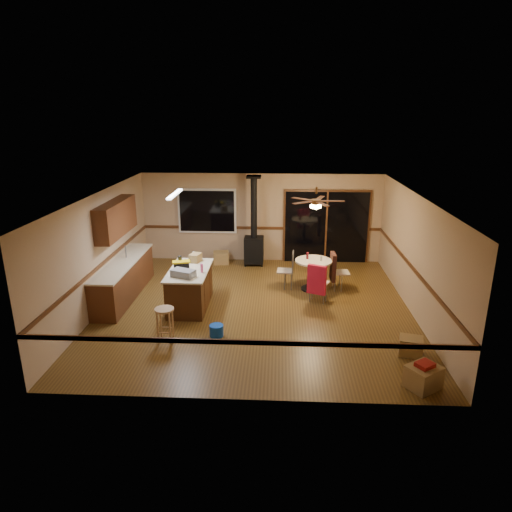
# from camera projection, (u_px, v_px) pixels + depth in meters

# --- Properties ---
(floor) EXTENTS (7.00, 7.00, 0.00)m
(floor) POSITION_uv_depth(u_px,v_px,m) (255.00, 308.00, 10.48)
(floor) COLOR brown
(floor) RESTS_ON ground
(ceiling) EXTENTS (7.00, 7.00, 0.00)m
(ceiling) POSITION_uv_depth(u_px,v_px,m) (255.00, 195.00, 9.69)
(ceiling) COLOR silver
(ceiling) RESTS_ON ground
(wall_back) EXTENTS (7.00, 0.00, 7.00)m
(wall_back) POSITION_uv_depth(u_px,v_px,m) (261.00, 218.00, 13.41)
(wall_back) COLOR tan
(wall_back) RESTS_ON ground
(wall_front) EXTENTS (7.00, 0.00, 7.00)m
(wall_front) POSITION_uv_depth(u_px,v_px,m) (243.00, 325.00, 6.76)
(wall_front) COLOR tan
(wall_front) RESTS_ON ground
(wall_left) EXTENTS (0.00, 7.00, 7.00)m
(wall_left) POSITION_uv_depth(u_px,v_px,m) (100.00, 251.00, 10.25)
(wall_left) COLOR tan
(wall_left) RESTS_ON ground
(wall_right) EXTENTS (0.00, 7.00, 7.00)m
(wall_right) POSITION_uv_depth(u_px,v_px,m) (416.00, 256.00, 9.92)
(wall_right) COLOR tan
(wall_right) RESTS_ON ground
(chair_rail) EXTENTS (7.00, 7.00, 0.08)m
(chair_rail) POSITION_uv_depth(u_px,v_px,m) (255.00, 266.00, 10.18)
(chair_rail) COLOR #4A2812
(chair_rail) RESTS_ON ground
(window) EXTENTS (1.72, 0.10, 1.32)m
(window) POSITION_uv_depth(u_px,v_px,m) (207.00, 211.00, 13.38)
(window) COLOR black
(window) RESTS_ON ground
(sliding_door) EXTENTS (2.52, 0.10, 2.10)m
(sliding_door) POSITION_uv_depth(u_px,v_px,m) (326.00, 227.00, 13.35)
(sliding_door) COLOR black
(sliding_door) RESTS_ON ground
(lower_cabinets) EXTENTS (0.60, 3.00, 0.86)m
(lower_cabinets) POSITION_uv_depth(u_px,v_px,m) (124.00, 280.00, 10.98)
(lower_cabinets) COLOR #522914
(lower_cabinets) RESTS_ON ground
(countertop) EXTENTS (0.64, 3.04, 0.04)m
(countertop) POSITION_uv_depth(u_px,v_px,m) (122.00, 262.00, 10.84)
(countertop) COLOR beige
(countertop) RESTS_ON lower_cabinets
(upper_cabinets) EXTENTS (0.35, 2.00, 0.80)m
(upper_cabinets) POSITION_uv_depth(u_px,v_px,m) (116.00, 218.00, 10.73)
(upper_cabinets) COLOR #522914
(upper_cabinets) RESTS_ON ground
(kitchen_island) EXTENTS (0.88, 1.68, 0.90)m
(kitchen_island) POSITION_uv_depth(u_px,v_px,m) (190.00, 288.00, 10.42)
(kitchen_island) COLOR #422410
(kitchen_island) RESTS_ON ground
(wood_stove) EXTENTS (0.55, 0.50, 2.52)m
(wood_stove) POSITION_uv_depth(u_px,v_px,m) (254.00, 241.00, 13.17)
(wood_stove) COLOR black
(wood_stove) RESTS_ON ground
(ceiling_fan) EXTENTS (0.24, 0.24, 0.55)m
(ceiling_fan) POSITION_uv_depth(u_px,v_px,m) (316.00, 203.00, 10.87)
(ceiling_fan) COLOR brown
(ceiling_fan) RESTS_ON ceiling
(fluorescent_strip) EXTENTS (0.10, 1.20, 0.04)m
(fluorescent_strip) POSITION_uv_depth(u_px,v_px,m) (175.00, 194.00, 10.07)
(fluorescent_strip) COLOR white
(fluorescent_strip) RESTS_ON ceiling
(toolbox_grey) EXTENTS (0.57, 0.45, 0.16)m
(toolbox_grey) POSITION_uv_depth(u_px,v_px,m) (183.00, 273.00, 9.82)
(toolbox_grey) COLOR slate
(toolbox_grey) RESTS_ON kitchen_island
(toolbox_black) EXTENTS (0.37, 0.26, 0.19)m
(toolbox_black) POSITION_uv_depth(u_px,v_px,m) (182.00, 266.00, 10.21)
(toolbox_black) COLOR black
(toolbox_black) RESTS_ON kitchen_island
(toolbox_yellow_lid) EXTENTS (0.44, 0.31, 0.03)m
(toolbox_yellow_lid) POSITION_uv_depth(u_px,v_px,m) (181.00, 262.00, 10.18)
(toolbox_yellow_lid) COLOR gold
(toolbox_yellow_lid) RESTS_ON toolbox_black
(box_on_island) EXTENTS (0.30, 0.35, 0.20)m
(box_on_island) POSITION_uv_depth(u_px,v_px,m) (195.00, 258.00, 10.78)
(box_on_island) COLOR olive
(box_on_island) RESTS_ON kitchen_island
(bottle_dark) EXTENTS (0.11, 0.11, 0.30)m
(bottle_dark) POSITION_uv_depth(u_px,v_px,m) (180.00, 262.00, 10.29)
(bottle_dark) COLOR black
(bottle_dark) RESTS_ON kitchen_island
(bottle_pink) EXTENTS (0.07, 0.07, 0.19)m
(bottle_pink) POSITION_uv_depth(u_px,v_px,m) (202.00, 268.00, 10.08)
(bottle_pink) COLOR #D84C8C
(bottle_pink) RESTS_ON kitchen_island
(bottle_white) EXTENTS (0.07, 0.07, 0.19)m
(bottle_white) POSITION_uv_depth(u_px,v_px,m) (194.00, 256.00, 10.94)
(bottle_white) COLOR white
(bottle_white) RESTS_ON kitchen_island
(bar_stool) EXTENTS (0.40, 0.40, 0.68)m
(bar_stool) POSITION_uv_depth(u_px,v_px,m) (165.00, 325.00, 8.89)
(bar_stool) COLOR tan
(bar_stool) RESTS_ON floor
(blue_bucket) EXTENTS (0.37, 0.37, 0.24)m
(blue_bucket) POSITION_uv_depth(u_px,v_px,m) (216.00, 331.00, 9.14)
(blue_bucket) COLOR #0D43BC
(blue_bucket) RESTS_ON floor
(dining_table) EXTENTS (0.92, 0.92, 0.78)m
(dining_table) POSITION_uv_depth(u_px,v_px,m) (313.00, 270.00, 11.38)
(dining_table) COLOR black
(dining_table) RESTS_ON ground
(glass_red) EXTENTS (0.08, 0.08, 0.17)m
(glass_red) POSITION_uv_depth(u_px,v_px,m) (307.00, 256.00, 11.38)
(glass_red) COLOR #590C14
(glass_red) RESTS_ON dining_table
(glass_cream) EXTENTS (0.05, 0.05, 0.12)m
(glass_cream) POSITION_uv_depth(u_px,v_px,m) (321.00, 259.00, 11.23)
(glass_cream) COLOR beige
(glass_cream) RESTS_ON dining_table
(chair_left) EXTENTS (0.43, 0.42, 0.51)m
(chair_left) POSITION_uv_depth(u_px,v_px,m) (289.00, 266.00, 11.48)
(chair_left) COLOR tan
(chair_left) RESTS_ON ground
(chair_near) EXTENTS (0.57, 0.59, 0.70)m
(chair_near) POSITION_uv_depth(u_px,v_px,m) (317.00, 279.00, 10.53)
(chair_near) COLOR tan
(chair_near) RESTS_ON ground
(chair_right) EXTENTS (0.48, 0.44, 0.70)m
(chair_right) POSITION_uv_depth(u_px,v_px,m) (334.00, 267.00, 11.38)
(chair_right) COLOR tan
(chair_right) RESTS_ON ground
(box_under_window) EXTENTS (0.49, 0.41, 0.36)m
(box_under_window) POSITION_uv_depth(u_px,v_px,m) (221.00, 258.00, 13.43)
(box_under_window) COLOR olive
(box_under_window) RESTS_ON floor
(box_corner_a) EXTENTS (0.66, 0.64, 0.39)m
(box_corner_a) POSITION_uv_depth(u_px,v_px,m) (423.00, 377.00, 7.41)
(box_corner_a) COLOR olive
(box_corner_a) RESTS_ON floor
(box_corner_b) EXTENTS (0.49, 0.45, 0.34)m
(box_corner_b) POSITION_uv_depth(u_px,v_px,m) (411.00, 346.00, 8.43)
(box_corner_b) COLOR olive
(box_corner_b) RESTS_ON floor
(box_small_red) EXTENTS (0.35, 0.34, 0.07)m
(box_small_red) POSITION_uv_depth(u_px,v_px,m) (425.00, 365.00, 7.34)
(box_small_red) COLOR maroon
(box_small_red) RESTS_ON box_corner_a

